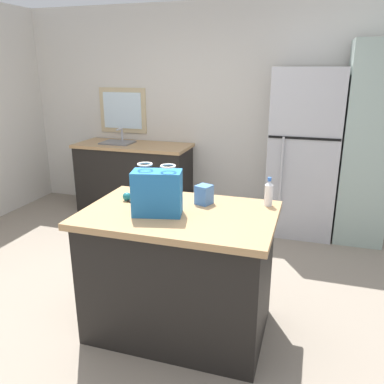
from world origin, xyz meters
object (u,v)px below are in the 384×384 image
(kitchen_island, at_px, (180,271))
(ear_defenders, at_px, (136,197))
(tall_cabinet, at_px, (367,145))
(small_box, at_px, (204,195))
(bottle, at_px, (269,193))
(refrigerator, at_px, (303,153))
(shopping_bag, at_px, (157,193))

(kitchen_island, bearing_deg, ear_defenders, 160.44)
(ear_defenders, bearing_deg, tall_cabinet, 49.16)
(small_box, relative_size, bottle, 0.67)
(tall_cabinet, bearing_deg, small_box, -122.71)
(refrigerator, xyz_separation_m, bottle, (-0.17, -1.87, 0.08))
(kitchen_island, height_order, shopping_bag, shopping_bag)
(kitchen_island, xyz_separation_m, bottle, (0.57, 0.31, 0.55))
(bottle, relative_size, ear_defenders, 1.02)
(tall_cabinet, distance_m, bottle, 2.04)
(tall_cabinet, height_order, ear_defenders, tall_cabinet)
(kitchen_island, distance_m, bottle, 0.85)
(tall_cabinet, bearing_deg, shopping_bag, -123.53)
(refrigerator, distance_m, shopping_bag, 2.43)
(bottle, height_order, ear_defenders, bottle)
(refrigerator, relative_size, shopping_bag, 5.31)
(refrigerator, bearing_deg, tall_cabinet, 0.02)
(shopping_bag, xyz_separation_m, bottle, (0.69, 0.40, -0.06))
(kitchen_island, relative_size, tall_cabinet, 0.61)
(ear_defenders, bearing_deg, bottle, 10.45)
(shopping_bag, bearing_deg, refrigerator, 69.31)
(ear_defenders, bearing_deg, small_box, 8.38)
(small_box, distance_m, ear_defenders, 0.51)
(tall_cabinet, height_order, shopping_bag, tall_cabinet)
(kitchen_island, distance_m, small_box, 0.58)
(small_box, bearing_deg, refrigerator, 72.57)
(tall_cabinet, bearing_deg, bottle, -113.65)
(kitchen_island, height_order, small_box, small_box)
(refrigerator, distance_m, bottle, 1.88)
(kitchen_island, xyz_separation_m, ear_defenders, (-0.38, 0.14, 0.48))
(kitchen_island, height_order, refrigerator, refrigerator)
(kitchen_island, height_order, bottle, bottle)
(small_box, height_order, bottle, bottle)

